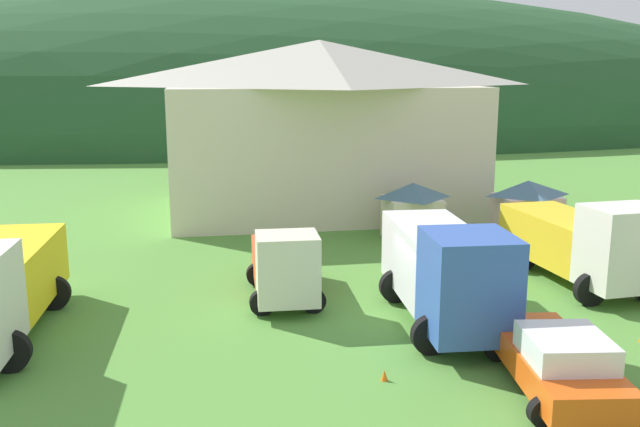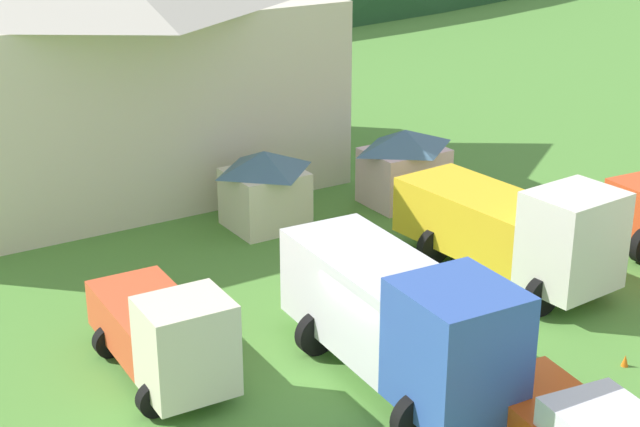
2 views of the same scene
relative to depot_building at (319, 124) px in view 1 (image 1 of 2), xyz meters
The scene contains 10 objects.
ground_plane 17.88m from the depot_building, 88.46° to the right, with size 200.00×200.00×0.00m, color #518C38.
forested_hill_backdrop 50.16m from the depot_building, 89.47° to the left, with size 152.75×60.00×33.96m, color #234C28.
depot_building is the anchor object (origin of this frame).
play_shed_cream 8.66m from the depot_building, 68.14° to the right, with size 2.54×2.41×2.61m.
play_shed_pink 11.94m from the depot_building, 44.16° to the right, with size 2.93×2.24×2.66m.
light_truck_cream 15.59m from the depot_building, 104.26° to the right, with size 2.55×5.16×2.60m.
box_truck_blue 18.04m from the depot_building, 87.55° to the right, with size 3.31×7.26×3.35m.
heavy_rig_striped 16.69m from the depot_building, 64.69° to the right, with size 3.51×7.11×3.27m.
service_pickup_orange 22.90m from the depot_building, 85.21° to the right, with size 2.86×5.31×1.66m.
traffic_cone_near_pickup 21.78m from the depot_building, 95.43° to the right, with size 0.36×0.36×0.56m, color orange.
Camera 1 is at (-6.82, -19.46, 7.73)m, focal length 38.72 mm.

